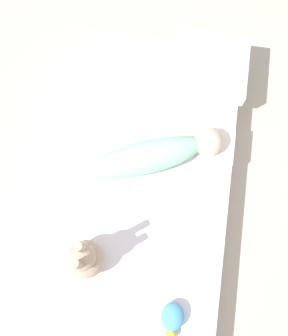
# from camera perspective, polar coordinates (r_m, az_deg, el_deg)

# --- Properties ---
(ground_plane) EXTENTS (12.00, 12.00, 0.00)m
(ground_plane) POSITION_cam_1_polar(r_m,az_deg,el_deg) (1.93, -0.16, -2.94)
(ground_plane) COLOR #B2A893
(bed_mattress) EXTENTS (1.47, 0.78, 0.16)m
(bed_mattress) POSITION_cam_1_polar(r_m,az_deg,el_deg) (1.85, -0.16, -2.36)
(bed_mattress) COLOR white
(bed_mattress) RESTS_ON ground_plane
(burp_cloth) EXTENTS (0.17, 0.17, 0.02)m
(burp_cloth) POSITION_cam_1_polar(r_m,az_deg,el_deg) (1.84, 10.38, 3.17)
(burp_cloth) COLOR white
(burp_cloth) RESTS_ON bed_mattress
(swaddled_baby) EXTENTS (0.35, 0.59, 0.15)m
(swaddled_baby) POSITION_cam_1_polar(r_m,az_deg,el_deg) (1.73, 1.67, 1.91)
(swaddled_baby) COLOR #99D6B2
(swaddled_baby) RESTS_ON bed_mattress
(pillow) EXTENTS (0.34, 0.36, 0.07)m
(pillow) POSITION_cam_1_polar(r_m,az_deg,el_deg) (1.98, 9.43, 14.37)
(pillow) COLOR white
(pillow) RESTS_ON bed_mattress
(bunny_plush) EXTENTS (0.16, 0.16, 0.33)m
(bunny_plush) POSITION_cam_1_polar(r_m,az_deg,el_deg) (1.62, -8.57, -12.86)
(bunny_plush) COLOR tan
(bunny_plush) RESTS_ON bed_mattress
(turtle_plush) EXTENTS (0.15, 0.09, 0.07)m
(turtle_plush) POSITION_cam_1_polar(r_m,az_deg,el_deg) (1.69, 4.16, -20.93)
(turtle_plush) COLOR #4C99C6
(turtle_plush) RESTS_ON bed_mattress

